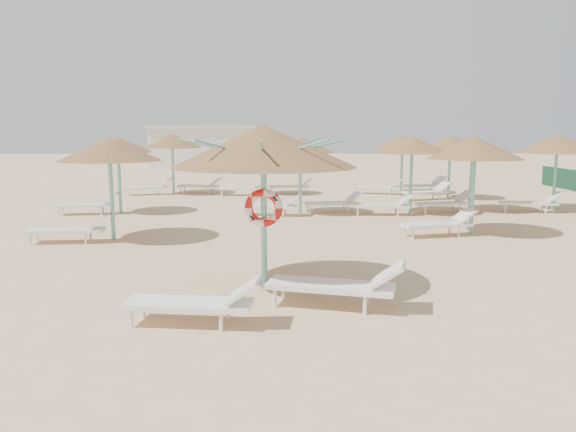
{
  "coord_description": "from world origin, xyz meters",
  "views": [
    {
      "loc": [
        -0.09,
        -9.76,
        2.88
      ],
      "look_at": [
        0.07,
        0.54,
        1.3
      ],
      "focal_mm": 35.0,
      "sensor_mm": 36.0,
      "label": 1
    }
  ],
  "objects": [
    {
      "name": "ground",
      "position": [
        0.0,
        0.0,
        0.0
      ],
      "size": [
        120.0,
        120.0,
        0.0
      ],
      "primitive_type": "plane",
      "color": "#D8B083",
      "rests_on": "ground"
    },
    {
      "name": "main_palapa",
      "position": [
        -0.37,
        0.27,
        2.59
      ],
      "size": [
        3.32,
        3.32,
        2.98
      ],
      "color": "#6EBFB2",
      "rests_on": "ground"
    },
    {
      "name": "service_hut",
      "position": [
        -6.0,
        35.0,
        1.64
      ],
      "size": [
        8.4,
        4.4,
        3.25
      ],
      "color": "silver",
      "rests_on": "ground"
    },
    {
      "name": "lounger_main_b",
      "position": [
        0.9,
        -0.89,
        0.39
      ],
      "size": [
        2.33,
        1.24,
        0.81
      ],
      "rotation": [
        0.0,
        0.0,
        -0.27
      ],
      "color": "white",
      "rests_on": "ground"
    },
    {
      "name": "palapa_field",
      "position": [
        2.93,
        10.48,
        2.3
      ],
      "size": [
        19.55,
        13.58,
        2.72
      ],
      "color": "#6EBFB2",
      "rests_on": "ground"
    },
    {
      "name": "lounger_main_a",
      "position": [
        -1.31,
        -1.69,
        0.35
      ],
      "size": [
        2.08,
        0.84,
        0.74
      ],
      "rotation": [
        0.0,
        0.0,
        -0.12
      ],
      "color": "white",
      "rests_on": "ground"
    }
  ]
}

